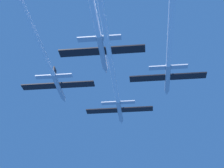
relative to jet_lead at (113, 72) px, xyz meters
name	(u,v)px	position (x,y,z in m)	size (l,w,h in m)	color
jet_lead	(113,72)	(0.00, 0.00, 0.00)	(20.74, 72.70, 3.44)	#B2BAC6
jet_left_wing	(39,42)	(-16.26, -12.56, 1.14)	(20.74, 68.69, 3.44)	#B2BAC6
jet_right_wing	(170,32)	(14.50, -13.28, 1.12)	(20.74, 67.55, 3.44)	#B2BAC6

